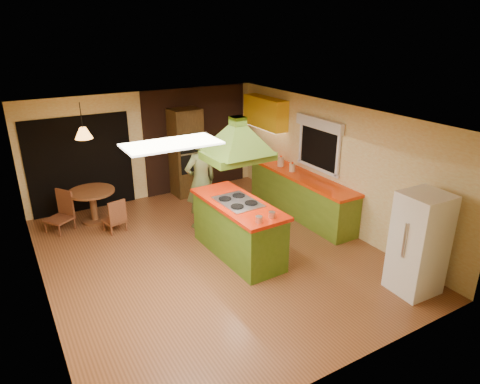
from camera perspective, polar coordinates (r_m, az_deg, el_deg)
ground at (r=7.83m, az=-3.80°, el=-8.27°), size 6.50×6.50×0.00m
room_walls at (r=7.29m, az=-4.03°, el=0.28°), size 5.50×6.50×6.50m
ceiling_plane at (r=6.94m, az=-4.31°, el=9.95°), size 6.50×6.50×0.00m
brick_panel at (r=10.58m, az=-5.86°, el=7.00°), size 2.64×0.03×2.50m
nook_opening at (r=9.87m, az=-20.46°, el=3.45°), size 2.20×0.03×2.10m
right_counter at (r=9.29m, az=8.02°, el=-0.32°), size 0.62×3.05×0.92m
upper_cabinets at (r=10.18m, az=3.37°, el=10.54°), size 0.34×1.40×0.70m
window_right at (r=8.89m, az=10.51°, el=7.42°), size 0.12×1.35×1.06m
fluor_panel at (r=5.44m, az=-9.08°, el=6.34°), size 1.20×0.60×0.03m
kitchen_island at (r=7.59m, az=-0.27°, el=-4.85°), size 0.90×2.07×1.03m
range_hood at (r=6.99m, az=-0.29°, el=7.99°), size 1.09×0.79×0.80m
man at (r=8.50m, az=-5.22°, el=1.42°), size 0.77×0.56×1.95m
refrigerator at (r=7.01m, az=22.78°, el=-6.36°), size 0.69×0.65×1.61m
wall_oven at (r=10.23m, az=-7.18°, el=5.23°), size 0.71×0.63×2.08m
dining_table at (r=9.36m, az=-19.06°, el=-1.00°), size 0.93×0.93×0.70m
chair_left at (r=9.21m, az=-23.09°, el=-2.50°), size 0.62×0.62×0.81m
chair_near at (r=8.87m, az=-16.47°, el=-2.93°), size 0.46×0.46×0.69m
pendant_lamp at (r=8.94m, az=-20.15°, el=7.39°), size 0.39×0.39×0.22m
canister_large at (r=10.08m, az=3.31°, el=5.06°), size 0.17×0.17×0.22m
canister_medium at (r=9.58m, az=5.46°, el=4.04°), size 0.20×0.20×0.21m
canister_small at (r=9.26m, az=6.98°, el=3.25°), size 0.15×0.15×0.17m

